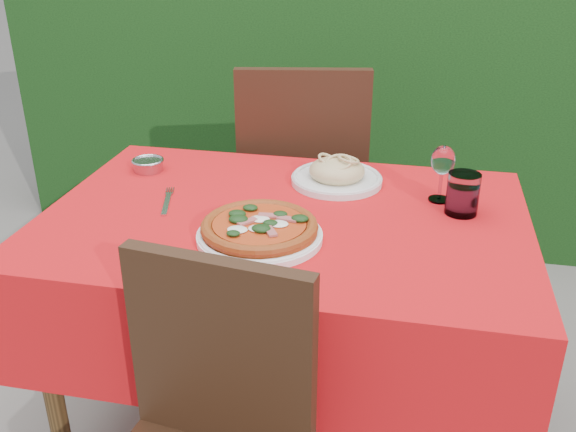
% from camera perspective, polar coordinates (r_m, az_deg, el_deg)
% --- Properties ---
extents(ground, '(60.00, 60.00, 0.00)m').
position_cam_1_polar(ground, '(2.11, -0.27, -18.53)').
color(ground, '#655F5B').
rests_on(ground, ground).
extents(hedge, '(3.20, 0.55, 1.78)m').
position_cam_1_polar(hedge, '(3.10, 5.90, 15.08)').
color(hedge, black).
rests_on(hedge, ground).
extents(dining_table, '(1.26, 0.86, 0.75)m').
position_cam_1_polar(dining_table, '(1.75, -0.31, -4.32)').
color(dining_table, '#4D3318').
rests_on(dining_table, ground).
extents(chair_far, '(0.53, 0.53, 1.00)m').
position_cam_1_polar(chair_far, '(2.37, 1.28, 3.37)').
color(chair_far, black).
rests_on(chair_far, ground).
extents(pizza_plate, '(0.35, 0.35, 0.06)m').
position_cam_1_polar(pizza_plate, '(1.54, -2.55, -1.24)').
color(pizza_plate, white).
rests_on(pizza_plate, dining_table).
extents(pasta_plate, '(0.26, 0.26, 0.08)m').
position_cam_1_polar(pasta_plate, '(1.87, 4.36, 3.71)').
color(pasta_plate, silver).
rests_on(pasta_plate, dining_table).
extents(water_glass, '(0.08, 0.08, 0.11)m').
position_cam_1_polar(water_glass, '(1.73, 15.25, 1.75)').
color(water_glass, silver).
rests_on(water_glass, dining_table).
extents(wine_glass, '(0.06, 0.06, 0.16)m').
position_cam_1_polar(wine_glass, '(1.77, 13.60, 4.64)').
color(wine_glass, white).
rests_on(wine_glass, dining_table).
extents(fork, '(0.08, 0.20, 0.01)m').
position_cam_1_polar(fork, '(1.77, -10.74, 1.08)').
color(fork, silver).
rests_on(fork, dining_table).
extents(steel_ramekin, '(0.09, 0.09, 0.03)m').
position_cam_1_polar(steel_ramekin, '(2.01, -12.32, 4.41)').
color(steel_ramekin, '#AEAFB5').
rests_on(steel_ramekin, dining_table).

